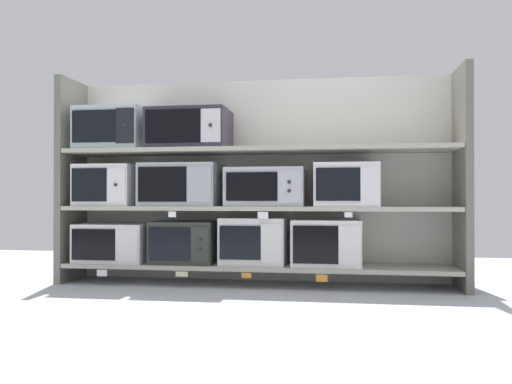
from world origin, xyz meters
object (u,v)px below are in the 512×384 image
object	(u,v)px
microwave_0	(115,242)
microwave_1	(185,242)
microwave_3	(326,242)
microwave_5	(182,185)
microwave_6	(266,187)
microwave_7	(346,185)
microwave_2	(254,241)
microwave_4	(109,185)
microwave_9	(190,130)
microwave_8	(113,129)

from	to	relation	value
microwave_0	microwave_1	distance (m)	0.53
microwave_0	microwave_1	size ratio (longest dim) A/B	1.14
microwave_1	microwave_3	bearing A→B (deg)	-0.00
microwave_5	microwave_6	world-z (taller)	microwave_5
microwave_1	microwave_7	size ratio (longest dim) A/B	1.04
microwave_2	microwave_6	size ratio (longest dim) A/B	0.83
microwave_4	microwave_9	world-z (taller)	microwave_9
microwave_0	microwave_7	world-z (taller)	microwave_7
microwave_0	microwave_9	bearing A→B (deg)	-0.02
microwave_1	microwave_5	distance (m)	0.41
microwave_4	microwave_5	distance (m)	0.56
microwave_5	microwave_0	bearing A→B (deg)	180.00
microwave_0	microwave_8	size ratio (longest dim) A/B	1.06
microwave_3	microwave_9	bearing A→B (deg)	-179.99
microwave_4	microwave_6	bearing A→B (deg)	0.01
microwave_1	microwave_9	size ratio (longest dim) A/B	0.80
microwave_0	microwave_1	bearing A→B (deg)	-0.00
microwave_7	microwave_8	bearing A→B (deg)	-180.00
microwave_3	microwave_7	bearing A→B (deg)	0.09
microwave_8	microwave_1	bearing A→B (deg)	-0.02
microwave_3	microwave_5	size ratio (longest dim) A/B	0.85
microwave_3	microwave_9	world-z (taller)	microwave_9
microwave_1	microwave_4	xyz separation A→B (m)	(-0.58, 0.00, 0.41)
microwave_5	microwave_9	xyz separation A→B (m)	(0.06, -0.00, 0.40)
microwave_0	microwave_7	size ratio (longest dim) A/B	1.19
microwave_0	microwave_6	distance (m)	1.20
microwave_1	microwave_9	world-z (taller)	microwave_9
microwave_2	microwave_6	distance (m)	0.39
microwave_0	microwave_1	world-z (taller)	microwave_1
microwave_0	microwave_4	size ratio (longest dim) A/B	1.22
microwave_4	microwave_5	xyz separation A→B (m)	(0.56, -0.00, 0.00)
microwave_1	microwave_5	bearing A→B (deg)	179.98
microwave_3	microwave_7	xyz separation A→B (m)	(0.14, 0.00, 0.40)
microwave_2	microwave_3	distance (m)	0.51
microwave_3	microwave_6	bearing A→B (deg)	179.97
microwave_0	microwave_5	bearing A→B (deg)	-0.00
microwave_6	microwave_0	bearing A→B (deg)	-179.99
microwave_0	microwave_4	distance (m)	0.42
microwave_9	microwave_5	bearing A→B (deg)	179.85
microwave_4	microwave_2	bearing A→B (deg)	0.02
microwave_0	microwave_4	xyz separation A→B (m)	(-0.05, 0.00, 0.42)
microwave_0	microwave_9	world-z (taller)	microwave_9
microwave_4	microwave_6	distance (m)	1.17
microwave_6	microwave_8	xyz separation A→B (m)	(-1.14, -0.00, 0.43)
microwave_0	microwave_6	size ratio (longest dim) A/B	0.95
microwave_3	microwave_9	xyz separation A→B (m)	(-0.98, -0.00, 0.80)
microwave_2	microwave_7	bearing A→B (deg)	-0.01
microwave_6	microwave_9	bearing A→B (deg)	-179.96
microwave_4	microwave_7	world-z (taller)	microwave_4
microwave_6	microwave_9	size ratio (longest dim) A/B	0.97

